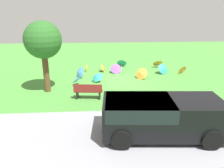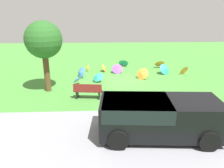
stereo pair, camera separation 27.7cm
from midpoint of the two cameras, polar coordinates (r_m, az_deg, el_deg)
ground at (r=15.18m, az=3.42°, el=0.59°), size 40.00×40.00×0.00m
road_strip at (r=9.05m, az=7.96°, el=-12.92°), size 40.00×4.39×0.01m
van_dark at (r=8.61m, az=12.34°, el=-8.04°), size 4.73×2.40×1.53m
park_bench at (r=12.17m, az=-5.78°, el=-1.85°), size 1.64×0.65×0.90m
shade_tree at (r=13.28m, az=-17.17°, el=10.96°), size 2.18×2.18×4.26m
parasol_teal_0 at (r=19.36m, az=3.52°, el=5.78°), size 0.98×0.87×0.77m
parasol_orange_0 at (r=17.64m, az=-1.47°, el=4.34°), size 0.67×0.74×0.67m
parasol_orange_1 at (r=17.82m, az=18.91°, el=3.54°), size 0.86×0.77×0.71m
parasol_purple_0 at (r=17.22m, az=1.92°, el=4.16°), size 0.95×0.81×0.77m
parasol_teal_1 at (r=17.45m, az=14.43°, el=3.92°), size 1.10×1.04×0.86m
parasol_yellow_0 at (r=17.81m, az=-6.20°, el=4.29°), size 0.57×0.68×0.61m
parasol_blue_1 at (r=14.64m, az=-8.81°, el=1.29°), size 0.85×0.87×0.65m
parasol_teal_3 at (r=15.05m, az=-3.28°, el=1.95°), size 1.06×1.06×0.68m
parasol_orange_5 at (r=19.43m, az=12.90°, el=5.49°), size 0.87×0.76×0.76m
parasol_blue_2 at (r=16.18m, az=-7.91°, el=3.11°), size 0.91×0.98×0.82m
parasol_orange_6 at (r=15.84m, az=8.51°, el=2.75°), size 1.10×1.06×0.83m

